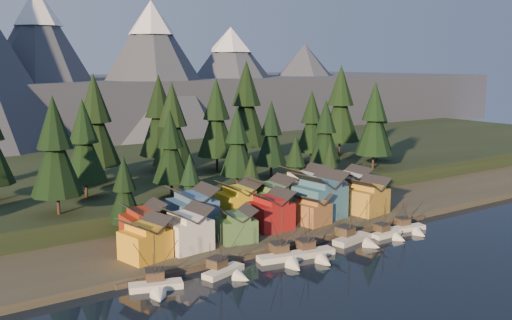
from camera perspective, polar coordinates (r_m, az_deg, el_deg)
ground at (r=111.40m, az=9.05°, el=-10.67°), size 500.00×500.00×0.00m
shore_strip at (r=141.36m, az=-2.18°, el=-5.80°), size 400.00×50.00×1.50m
hillside at (r=183.99m, az=-10.51°, el=-1.57°), size 420.00×100.00×6.00m
dock at (r=123.01m, az=3.73°, el=-8.33°), size 80.00×4.00×1.00m
mountain_ridge at (r=297.15m, az=-21.20°, el=6.69°), size 560.00×190.00×90.00m
boat_0 at (r=100.72m, az=-9.94°, el=-11.70°), size 9.83×10.28×10.87m
boat_1 at (r=106.15m, az=-2.89°, el=-10.42°), size 9.31×9.80×10.66m
boat_2 at (r=112.99m, az=2.98°, el=-9.15°), size 10.99×11.61×11.38m
boat_3 at (r=115.71m, az=5.78°, el=-8.76°), size 10.74×11.48×11.09m
boat_4 at (r=125.84m, az=10.02°, el=-7.19°), size 10.57×11.18×11.96m
boat_5 at (r=131.43m, az=13.19°, el=-6.71°), size 7.69×8.34×9.86m
boat_6 at (r=137.06m, az=15.15°, el=-6.18°), size 9.46×10.03×9.85m
house_front_0 at (r=111.54m, az=-11.04°, el=-7.59°), size 9.55×9.22×8.08m
house_front_1 at (r=115.50m, az=-6.94°, el=-6.69°), size 9.18×8.88×8.75m
house_front_2 at (r=120.38m, az=-1.97°, el=-6.37°), size 8.59×8.64×7.09m
house_front_3 at (r=128.54m, az=1.47°, el=-4.92°), size 8.67×8.27×8.71m
house_front_4 at (r=133.38m, az=5.61°, el=-4.81°), size 7.98×8.43×7.03m
house_front_5 at (r=137.99m, az=6.42°, el=-3.41°), size 11.56×10.70×11.15m
house_front_6 at (r=144.28m, az=11.06°, el=-3.43°), size 10.09×9.69×8.89m
house_back_0 at (r=120.36m, az=-11.22°, el=-6.15°), size 8.10×7.79×8.65m
house_back_1 at (r=126.46m, az=-6.35°, el=-4.85°), size 9.49×9.60×10.24m
house_back_2 at (r=135.10m, az=-1.69°, el=-4.00°), size 9.26×8.55×9.54m
house_back_3 at (r=138.05m, az=1.46°, el=-3.65°), size 10.04×9.03×9.78m
house_back_4 at (r=145.25m, az=5.02°, el=-2.73°), size 10.50×10.10×11.08m
house_back_5 at (r=152.05m, az=9.31°, el=-2.51°), size 9.31×9.41×9.85m
tree_hill_2 at (r=128.88m, az=-19.44°, el=0.94°), size 11.10×11.10×25.85m
tree_hill_3 at (r=143.16m, az=-16.81°, el=1.54°), size 10.38×10.38×24.19m
tree_hill_4 at (r=159.41m, az=-15.77°, el=3.53°), size 12.84×12.84×29.90m
tree_hill_5 at (r=140.70m, az=-8.54°, el=1.12°), size 9.24×9.24×21.53m
tree_hill_6 at (r=157.11m, az=-8.34°, el=3.24°), size 11.84×11.84×27.57m
tree_hill_7 at (r=147.62m, az=-1.90°, el=1.65°), size 9.30×9.30×21.67m
tree_hill_8 at (r=171.67m, az=-3.96°, el=3.96°), size 12.06×12.06×28.10m
tree_hill_9 at (r=162.24m, az=1.54°, el=2.45°), size 9.42×9.42×21.93m
tree_hill_10 at (r=186.60m, az=-0.97°, el=5.33°), size 14.31×14.31×33.33m
tree_hill_11 at (r=168.28m, az=6.97°, el=2.66°), size 9.46×9.46×22.04m
tree_hill_12 at (r=185.41m, az=5.57°, el=3.64°), size 10.21×10.21×23.79m
tree_hill_13 at (r=178.93m, az=11.76°, el=3.79°), size 11.51×11.51×26.80m
tree_hill_14 at (r=201.34m, az=8.45°, el=5.31°), size 13.63×13.63×31.75m
tree_hill_15 at (r=174.00m, az=-9.63°, el=4.12°), size 12.52×12.52×29.18m
tree_hill_17 at (r=194.66m, az=12.08°, el=3.57°), size 9.71×9.71×22.62m
tree_shore_0 at (r=126.65m, az=-13.01°, el=-3.09°), size 7.50×7.50×17.47m
tree_shore_1 at (r=133.21m, az=-6.58°, el=-2.51°), size 7.07×7.07×16.47m
tree_shore_2 at (r=141.91m, az=-0.49°, el=-2.06°), size 6.34×6.34×14.77m
tree_shore_3 at (r=149.62m, az=3.96°, el=-0.69°), size 7.91×7.91×18.43m
tree_shore_4 at (r=157.50m, az=7.39°, el=-0.76°), size 6.77×6.77×15.76m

